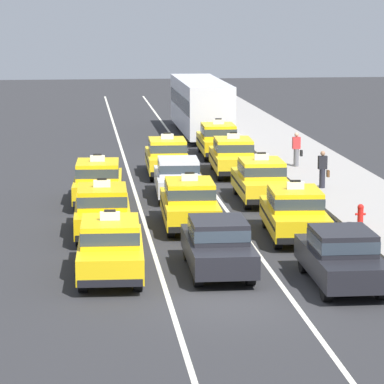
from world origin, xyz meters
name	(u,v)px	position (x,y,z in m)	size (l,w,h in m)	color
ground_plane	(231,301)	(0.00, 0.00, 0.00)	(160.00, 160.00, 0.00)	#2B2B2D
lane_stripe_left_center	(130,175)	(-1.60, 20.00, 0.00)	(0.14, 80.00, 0.01)	silver
lane_stripe_center_right	(200,174)	(1.60, 20.00, 0.00)	(0.14, 80.00, 0.01)	silver
sidewalk_curb	(349,190)	(7.20, 15.00, 0.07)	(4.00, 90.00, 0.15)	#9E9993
taxi_left_nearest	(110,247)	(-3.02, 2.76, 0.88)	(1.98, 4.62, 1.96)	black
taxi_left_second	(102,210)	(-3.12, 8.00, 0.88)	(1.91, 4.60, 1.96)	black
taxi_left_third	(98,181)	(-3.14, 13.58, 0.88)	(2.03, 4.64, 1.96)	black
sedan_center_nearest	(218,244)	(0.05, 2.86, 0.85)	(1.81, 4.32, 1.58)	black
taxi_center_second	(189,203)	(-0.11, 8.90, 0.88)	(1.95, 4.61, 1.96)	black
sedan_center_third	(178,177)	(0.05, 14.44, 0.85)	(1.92, 4.36, 1.58)	black
taxi_center_fourth	(167,156)	(0.09, 19.83, 0.88)	(1.92, 4.60, 1.96)	black
sedan_right_nearest	(342,256)	(3.22, 1.13, 0.85)	(1.83, 4.33, 1.58)	black
taxi_right_second	(295,212)	(3.15, 6.93, 0.88)	(2.10, 4.66, 1.96)	black
taxi_right_third	(261,179)	(3.18, 13.27, 0.88)	(1.94, 4.61, 1.96)	black
taxi_right_fourth	(233,156)	(3.05, 19.64, 0.88)	(2.00, 4.63, 1.96)	black
taxi_right_fifth	(218,139)	(3.15, 25.23, 0.88)	(1.93, 4.60, 1.96)	black
bus_right_sixth	(201,104)	(3.32, 34.06, 1.82)	(2.56, 11.21, 3.22)	black
pedestrian_trailing	(297,149)	(6.22, 20.78, 0.94)	(0.47, 0.24, 1.59)	slate
pedestrian_far_corner	(323,169)	(6.09, 15.12, 0.92)	(0.47, 0.24, 1.54)	#23232D
fire_hydrant	(360,214)	(5.68, 7.98, 0.55)	(0.36, 0.22, 0.73)	red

